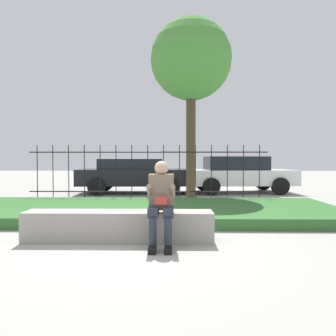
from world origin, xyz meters
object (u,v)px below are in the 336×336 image
(stone_bench, at_px, (119,228))
(car_parked_center, at_px, (135,174))
(tree_behind_fence, at_px, (191,61))
(car_parked_right, at_px, (238,173))
(person_seated_reader, at_px, (161,199))

(stone_bench, distance_m, car_parked_center, 7.25)
(car_parked_center, bearing_deg, tree_behind_fence, -41.54)
(car_parked_center, xyz_separation_m, car_parked_right, (3.95, 0.25, 0.03))
(car_parked_center, bearing_deg, person_seated_reader, -82.07)
(car_parked_right, bearing_deg, stone_bench, -118.30)
(car_parked_center, bearing_deg, car_parked_right, 1.83)
(stone_bench, xyz_separation_m, person_seated_reader, (0.69, -0.28, 0.49))
(stone_bench, height_order, car_parked_center, car_parked_center)
(stone_bench, distance_m, car_parked_right, 8.19)
(stone_bench, height_order, car_parked_right, car_parked_right)
(person_seated_reader, bearing_deg, tree_behind_fence, 82.65)
(tree_behind_fence, bearing_deg, car_parked_center, 140.24)
(person_seated_reader, distance_m, car_parked_center, 7.59)
(stone_bench, relative_size, tree_behind_fence, 0.51)
(stone_bench, distance_m, tree_behind_fence, 7.11)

